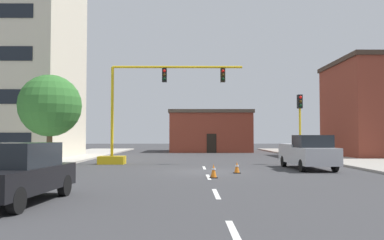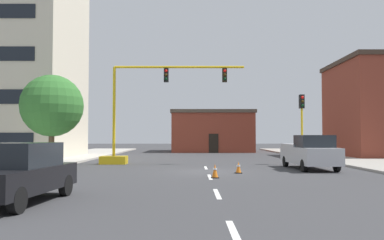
{
  "view_description": "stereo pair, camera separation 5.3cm",
  "coord_description": "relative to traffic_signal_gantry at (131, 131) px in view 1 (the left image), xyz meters",
  "views": [
    {
      "loc": [
        -0.9,
        -22.05,
        1.94
      ],
      "look_at": [
        -0.72,
        5.84,
        3.05
      ],
      "focal_mm": 37.64,
      "sensor_mm": 36.0,
      "label": 1
    },
    {
      "loc": [
        -0.84,
        -22.05,
        1.94
      ],
      "look_at": [
        -0.72,
        5.84,
        3.05
      ],
      "focal_mm": 37.64,
      "sensor_mm": 36.0,
      "label": 2
    }
  ],
  "objects": [
    {
      "name": "pickup_truck_silver",
      "position": [
        10.97,
        -4.32,
        -1.32
      ],
      "size": [
        2.21,
        5.47,
        1.99
      ],
      "color": "#BCBCC1",
      "rests_on": "ground_plane"
    },
    {
      "name": "sedan_black_near_left",
      "position": [
        -0.94,
        -16.2,
        -1.41
      ],
      "size": [
        2.21,
        4.63,
        1.74
      ],
      "color": "black",
      "rests_on": "ground_plane"
    },
    {
      "name": "lane_stripe_seg_1",
      "position": [
        4.94,
        -14.32,
        -2.29
      ],
      "size": [
        0.16,
        2.4,
        0.01
      ],
      "primitive_type": "cube",
      "color": "silver",
      "rests_on": "ground_plane"
    },
    {
      "name": "lane_stripe_seg_3",
      "position": [
        4.94,
        -3.32,
        -2.29
      ],
      "size": [
        0.16,
        2.4,
        0.01
      ],
      "primitive_type": "cube",
      "color": "silver",
      "rests_on": "ground_plane"
    },
    {
      "name": "building_brick_center",
      "position": [
        6.58,
        23.05,
        0.23
      ],
      "size": [
        10.0,
        9.8,
        5.04
      ],
      "color": "brown",
      "rests_on": "ground_plane"
    },
    {
      "name": "sidewalk_right",
      "position": [
        16.83,
        2.18,
        -2.23
      ],
      "size": [
        6.0,
        56.0,
        0.14
      ],
      "primitive_type": "cube",
      "color": "#9E998E",
      "rests_on": "ground_plane"
    },
    {
      "name": "traffic_cone_roadside_b",
      "position": [
        6.52,
        -6.88,
        -2.0
      ],
      "size": [
        0.36,
        0.36,
        0.6
      ],
      "color": "black",
      "rests_on": "ground_plane"
    },
    {
      "name": "lane_stripe_seg_0",
      "position": [
        4.94,
        -19.82,
        -2.29
      ],
      "size": [
        0.16,
        2.4,
        0.01
      ],
      "primitive_type": "cube",
      "color": "silver",
      "rests_on": "ground_plane"
    },
    {
      "name": "sidewalk_left",
      "position": [
        -6.95,
        2.18,
        -2.23
      ],
      "size": [
        6.0,
        56.0,
        0.14
      ],
      "primitive_type": "cube",
      "color": "#B2ADA3",
      "rests_on": "ground_plane"
    },
    {
      "name": "traffic_cone_roadside_a",
      "position": [
        5.16,
        -9.25,
        -1.98
      ],
      "size": [
        0.36,
        0.36,
        0.65
      ],
      "color": "black",
      "rests_on": "ground_plane"
    },
    {
      "name": "ground_plane",
      "position": [
        4.94,
        -5.82,
        -2.3
      ],
      "size": [
        160.0,
        160.0,
        0.0
      ],
      "primitive_type": "plane",
      "color": "#38383A"
    },
    {
      "name": "tree_left_near",
      "position": [
        -5.02,
        -1.8,
        1.6
      ],
      "size": [
        4.03,
        4.03,
        5.92
      ],
      "color": "brown",
      "rests_on": "ground_plane"
    },
    {
      "name": "traffic_light_pole_right",
      "position": [
        11.69,
        -0.17,
        1.23
      ],
      "size": [
        0.32,
        0.47,
        4.8
      ],
      "color": "yellow",
      "rests_on": "ground_plane"
    },
    {
      "name": "traffic_signal_gantry",
      "position": [
        0.0,
        0.0,
        0.0
      ],
      "size": [
        9.95,
        1.2,
        6.83
      ],
      "color": "yellow",
      "rests_on": "ground_plane"
    },
    {
      "name": "lane_stripe_seg_2",
      "position": [
        4.94,
        -8.82,
        -2.29
      ],
      "size": [
        0.16,
        2.4,
        0.01
      ],
      "primitive_type": "cube",
      "color": "silver",
      "rests_on": "ground_plane"
    }
  ]
}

